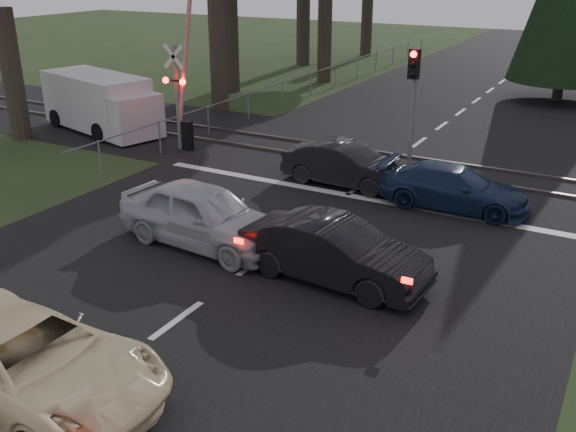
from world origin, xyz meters
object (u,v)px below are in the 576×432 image
Objects in this scene: dark_hatchback at (334,252)px; silver_car at (204,215)px; crossing_signal at (182,95)px; cream_coupe at (25,360)px; white_van at (103,104)px; blue_sedan at (454,188)px; dark_car_far at (346,165)px; traffic_signal_center at (413,91)px.

silver_car is (-3.63, 0.20, 0.08)m from dark_hatchback.
silver_car is at bearing -49.37° from crossing_signal.
cream_coupe is 0.81× the size of white_van.
blue_sedan is 3.50m from dark_car_far.
dark_hatchback is 6.47m from dark_car_far.
crossing_signal is at bearing 7.63° from white_van.
dark_hatchback is (2.60, 6.05, 0.00)m from cream_coupe.
silver_car is 1.09× the size of blue_sedan.
silver_car is at bearing -109.62° from traffic_signal_center.
silver_car is at bearing 171.72° from dark_car_far.
white_van is at bearing 82.45° from blue_sedan.
cream_coupe is 12.05m from dark_car_far.
dark_car_far is (6.83, -0.75, -1.39)m from crossing_signal.
dark_hatchback is at bearing 168.21° from blue_sedan.
dark_hatchback is 0.68× the size of white_van.
dark_hatchback is (9.25, -6.75, -1.36)m from crossing_signal.
traffic_signal_center is 1.02× the size of dark_car_far.
silver_car is 7.21m from blue_sedan.
crossing_signal is 1.13× the size of white_van.
crossing_signal is 7.02m from dark_car_far.
crossing_signal is 1.70× the size of traffic_signal_center.
blue_sedan is (3.67, 11.72, -0.08)m from cream_coupe.
traffic_signal_center is (8.27, 0.89, 0.75)m from crossing_signal.
dark_car_far is 11.48m from white_van.
cream_coupe is at bearing 160.44° from dark_hatchback.
dark_hatchback reaches higher than dark_car_far.
traffic_signal_center is 3.60m from blue_sedan.
blue_sedan is at bearing -43.97° from traffic_signal_center.
dark_car_far is (0.18, 12.05, -0.03)m from cream_coupe.
white_van is at bearing 65.64° from dark_hatchback.
dark_car_far is at bearing 25.62° from dark_hatchback.
crossing_signal reaches higher than blue_sedan.
crossing_signal reaches higher than cream_coupe.
silver_car is 5.93m from dark_car_far.
crossing_signal reaches higher than silver_car.
cream_coupe is (-1.62, -13.69, -2.11)m from traffic_signal_center.
blue_sedan is (2.05, -1.98, -2.20)m from traffic_signal_center.
crossing_signal reaches higher than dark_hatchback.
cream_coupe is at bearing -96.74° from traffic_signal_center.
silver_car is at bearing -20.00° from white_van.
white_van reaches higher than dark_car_far.
cream_coupe reaches higher than blue_sedan.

